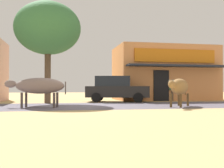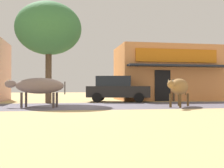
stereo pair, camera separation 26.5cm
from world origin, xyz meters
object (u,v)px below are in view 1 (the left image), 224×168
object	(u,v)px
cow_near_brown	(38,86)
cow_far_dark	(179,87)
parked_hatchback_car	(116,89)
pedestrian_by_shop	(172,88)
roadside_tree	(48,29)

from	to	relation	value
cow_near_brown	cow_far_dark	size ratio (longest dim) A/B	1.26
parked_hatchback_car	pedestrian_by_shop	world-z (taller)	parked_hatchback_car
roadside_tree	parked_hatchback_car	xyz separation A→B (m)	(4.26, 0.79, -3.53)
cow_far_dark	parked_hatchback_car	bearing A→B (deg)	111.61
cow_near_brown	pedestrian_by_shop	bearing A→B (deg)	28.94
cow_near_brown	cow_far_dark	distance (m)	6.57
roadside_tree	cow_far_dark	size ratio (longest dim) A/B	2.64
parked_hatchback_car	cow_near_brown	distance (m)	6.23
parked_hatchback_car	cow_far_dark	size ratio (longest dim) A/B	1.89
cow_near_brown	pedestrian_by_shop	xyz separation A→B (m)	(8.54, 4.72, -0.11)
parked_hatchback_car	cow_far_dark	xyz separation A→B (m)	(1.99, -5.03, 0.10)
pedestrian_by_shop	cow_near_brown	bearing A→B (deg)	-151.06
cow_far_dark	cow_near_brown	bearing A→B (deg)	173.38
cow_near_brown	cow_far_dark	world-z (taller)	cow_near_brown
parked_hatchback_car	cow_near_brown	xyz separation A→B (m)	(-4.53, -4.28, 0.14)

